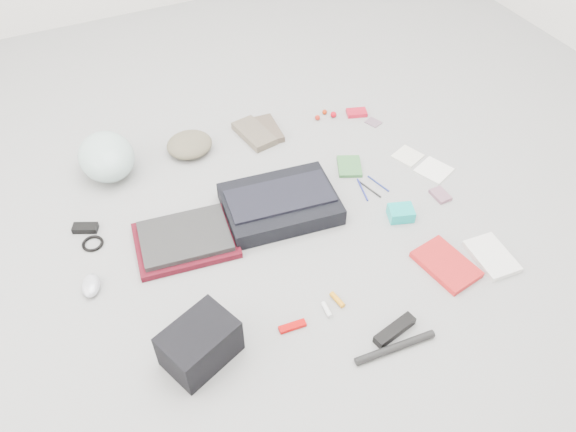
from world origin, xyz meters
name	(u,v)px	position (x,y,z in m)	size (l,w,h in m)	color
ground_plane	(288,225)	(0.00, 0.00, 0.00)	(4.00, 4.00, 0.00)	gray
messenger_bag	(280,204)	(0.01, 0.09, 0.04)	(0.44, 0.31, 0.07)	black
bag_flap	(280,196)	(0.01, 0.09, 0.08)	(0.41, 0.19, 0.01)	black
laptop_sleeve	(186,240)	(-0.39, 0.08, 0.01)	(0.37, 0.28, 0.03)	#530B17
laptop	(185,236)	(-0.39, 0.08, 0.04)	(0.33, 0.24, 0.02)	black
bike_helmet	(106,156)	(-0.55, 0.61, 0.09)	(0.23, 0.28, 0.17)	silver
beanie	(189,145)	(-0.20, 0.59, 0.04)	(0.20, 0.19, 0.07)	#675F49
mitten_left	(254,134)	(0.10, 0.57, 0.02)	(0.11, 0.22, 0.03)	#655A4A
mitten_right	(268,130)	(0.17, 0.57, 0.01)	(0.10, 0.19, 0.03)	brown
power_brick	(85,228)	(-0.72, 0.31, 0.01)	(0.09, 0.04, 0.03)	black
cable_coil	(93,243)	(-0.71, 0.22, 0.01)	(0.08, 0.08, 0.01)	black
mouse	(91,285)	(-0.75, 0.02, 0.02)	(0.06, 0.10, 0.04)	#B6B8C4
camera_bag	(200,344)	(-0.49, -0.40, 0.07)	(0.23, 0.16, 0.15)	black
multitool	(292,326)	(-0.19, -0.43, 0.01)	(0.09, 0.03, 0.01)	#AD0000
toiletry_tube_white	(327,310)	(-0.05, -0.42, 0.01)	(0.02, 0.02, 0.06)	silver
toiletry_tube_orange	(337,300)	(0.00, -0.40, 0.01)	(0.02, 0.02, 0.07)	orange
u_lock	(395,330)	(0.11, -0.59, 0.02)	(0.16, 0.04, 0.03)	black
bike_pump	(395,347)	(0.08, -0.64, 0.01)	(0.03, 0.03, 0.28)	black
book_red	(446,265)	(0.43, -0.43, 0.01)	(0.15, 0.22, 0.02)	red
book_white	(492,256)	(0.61, -0.47, 0.01)	(0.13, 0.19, 0.02)	silver
notepad	(349,166)	(0.38, 0.19, 0.01)	(0.10, 0.13, 0.02)	#387239
pen_blue	(362,190)	(0.36, 0.04, 0.00)	(0.01, 0.01, 0.13)	navy
pen_black	(369,189)	(0.39, 0.04, 0.00)	(0.01, 0.01, 0.13)	black
pen_navy	(378,184)	(0.44, 0.05, 0.00)	(0.01, 0.01, 0.12)	navy
accordion_wallet	(401,213)	(0.42, -0.15, 0.02)	(0.10, 0.08, 0.05)	#12BDB6
card_deck	(440,195)	(0.63, -0.12, 0.01)	(0.06, 0.08, 0.02)	#916074
napkin_top	(408,156)	(0.65, 0.15, 0.00)	(0.11, 0.11, 0.01)	silver
napkin_bottom	(434,170)	(0.70, 0.02, 0.00)	(0.13, 0.13, 0.01)	white
lollipop_a	(317,118)	(0.42, 0.56, 0.01)	(0.02, 0.02, 0.02)	#AD1E11
lollipop_b	(325,112)	(0.47, 0.58, 0.01)	(0.02, 0.02, 0.02)	#A82608
lollipop_c	(333,115)	(0.50, 0.54, 0.01)	(0.03, 0.03, 0.03)	#BA0514
altoids_tin	(357,113)	(0.61, 0.51, 0.01)	(0.09, 0.06, 0.02)	red
stamp_sheet	(373,122)	(0.65, 0.42, 0.00)	(0.06, 0.07, 0.00)	slate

